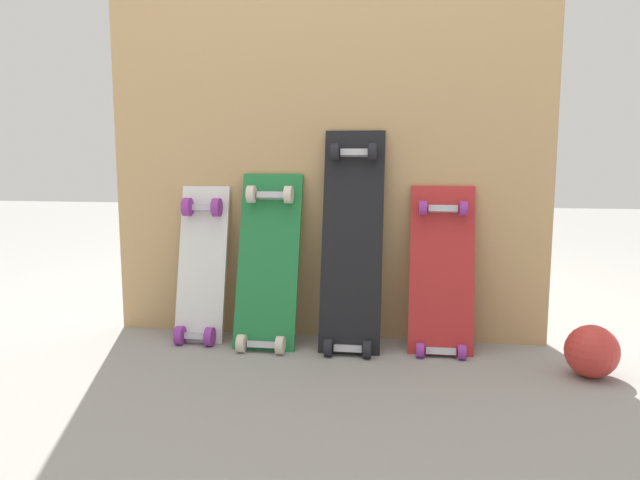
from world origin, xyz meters
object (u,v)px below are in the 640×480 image
at_px(skateboard_black, 352,250).
at_px(skateboard_red, 442,279).
at_px(skateboard_white, 201,271).
at_px(skateboard_green, 268,269).
at_px(rubber_ball, 592,351).

relative_size(skateboard_black, skateboard_red, 1.30).
height_order(skateboard_white, skateboard_green, skateboard_green).
xyz_separation_m(skateboard_white, skateboard_green, (0.27, -0.03, 0.02)).
relative_size(skateboard_black, rubber_ball, 5.08).
distance_m(skateboard_green, skateboard_black, 0.33).
xyz_separation_m(skateboard_black, rubber_ball, (0.81, -0.20, -0.29)).
distance_m(skateboard_white, skateboard_red, 0.92).
bearing_deg(skateboard_red, skateboard_green, -177.88).
bearing_deg(skateboard_red, rubber_ball, -24.08).
bearing_deg(skateboard_green, skateboard_black, 1.08).
bearing_deg(skateboard_green, skateboard_white, 174.18).
relative_size(skateboard_green, rubber_ball, 4.13).
height_order(skateboard_green, rubber_ball, skateboard_green).
relative_size(skateboard_green, skateboard_red, 1.05).
xyz_separation_m(skateboard_green, rubber_ball, (1.13, -0.19, -0.20)).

